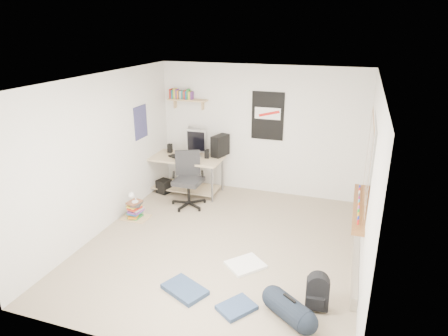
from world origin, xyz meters
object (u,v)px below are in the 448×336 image
(office_chair, at_px, (188,181))
(book_stack, at_px, (135,210))
(desk, at_px, (182,174))
(backpack, at_px, (317,294))
(duffel_bag, at_px, (289,309))

(office_chair, xyz_separation_m, book_stack, (-0.68, -0.76, -0.34))
(desk, height_order, book_stack, desk)
(office_chair, height_order, backpack, office_chair)
(desk, xyz_separation_m, book_stack, (-0.28, -1.34, -0.21))
(desk, xyz_separation_m, duffel_bag, (2.69, -3.02, -0.22))
(backpack, xyz_separation_m, book_stack, (-3.26, 1.39, -0.05))
(office_chair, distance_m, book_stack, 1.07)
(desk, bearing_deg, duffel_bag, -49.96)
(duffel_bag, bearing_deg, office_chair, 169.61)
(book_stack, bearing_deg, duffel_bag, -29.45)
(desk, height_order, backpack, desk)
(desk, distance_m, office_chair, 0.72)
(backpack, bearing_deg, desk, 131.83)
(office_chair, relative_size, book_stack, 2.25)
(duffel_bag, bearing_deg, book_stack, -173.09)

